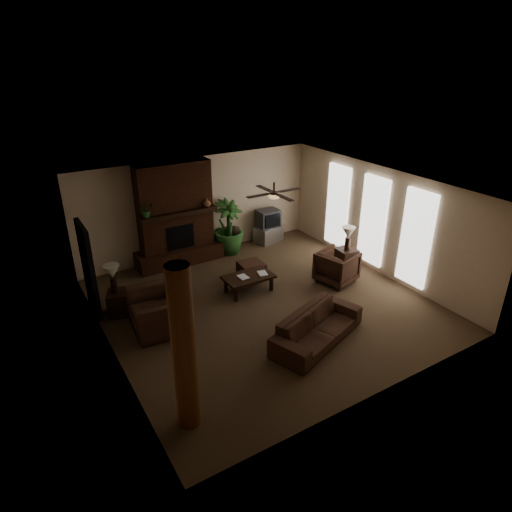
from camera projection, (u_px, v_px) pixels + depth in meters
room_shell at (265, 250)px, 9.81m from camera, size 7.00×7.00×7.00m
fireplace at (177, 223)px, 12.03m from camera, size 2.40×0.70×2.80m
windows at (373, 221)px, 11.61m from camera, size 0.08×3.65×2.35m
log_column at (184, 350)px, 6.57m from camera, size 0.36×0.36×2.80m
doorway at (88, 270)px, 9.73m from camera, size 0.10×1.00×2.10m
ceiling_fan at (274, 195)px, 9.75m from camera, size 1.35×1.35×0.37m
sofa at (318, 323)px, 8.95m from camera, size 2.31×1.36×0.87m
armchair_left at (159, 305)px, 9.34m from camera, size 0.93×1.34×1.11m
armchair_right at (337, 265)px, 11.26m from camera, size 1.03×1.07×0.91m
coffee_table at (249, 278)px, 10.83m from camera, size 1.20×0.70×0.43m
ottoman at (251, 270)px, 11.60m from camera, size 0.64×0.64×0.40m
tv_stand at (269, 234)px, 13.74m from camera, size 0.95×0.69×0.50m
tv at (268, 218)px, 13.50m from camera, size 0.65×0.53×0.52m
floor_vase at (234, 237)px, 13.04m from camera, size 0.34×0.34×0.77m
floor_plant at (228, 238)px, 12.91m from camera, size 1.32×1.77×0.88m
side_table_left at (120, 303)px, 9.96m from camera, size 0.65×0.65×0.55m
lamp_left at (112, 274)px, 9.67m from camera, size 0.42×0.42×0.65m
side_table_right at (346, 258)px, 12.06m from camera, size 0.54×0.54×0.55m
lamp_right at (348, 234)px, 11.72m from camera, size 0.44×0.44×0.65m
mantel_plant at (146, 211)px, 11.21m from camera, size 0.40×0.44×0.33m
mantel_vase at (207, 203)px, 11.99m from camera, size 0.22×0.23×0.22m
book_a at (239, 273)px, 10.61m from camera, size 0.22×0.03×0.29m
book_b at (258, 269)px, 10.81m from camera, size 0.21×0.08×0.29m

